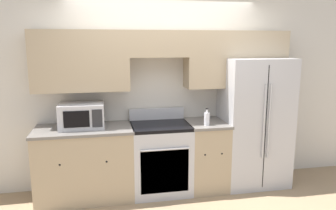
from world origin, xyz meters
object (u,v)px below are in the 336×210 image
Objects in this scene: oven_range at (161,158)px; bottle at (207,118)px; microwave at (82,115)px; refrigerator at (253,122)px.

bottle is at bearing -15.61° from oven_range.
oven_range is 1.99× the size of microwave.
microwave is at bearing 177.21° from oven_range.
microwave reaches higher than oven_range.
bottle is (0.57, -0.16, 0.54)m from oven_range.
refrigerator is (1.31, 0.05, 0.41)m from oven_range.
microwave is 1.57m from bottle.
refrigerator is 0.78m from bottle.
oven_range is 4.77× the size of bottle.
refrigerator reaches higher than oven_range.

